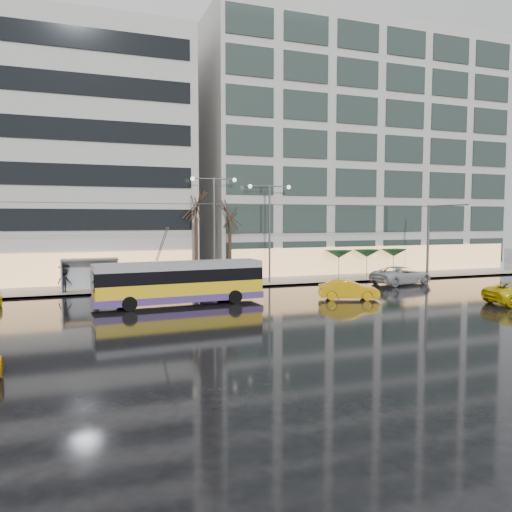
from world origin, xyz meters
name	(u,v)px	position (x,y,z in m)	size (l,w,h in m)	color
ground	(228,310)	(0.00, 0.00, 0.00)	(140.00, 140.00, 0.00)	black
sidewalk	(205,281)	(2.00, 14.00, 0.07)	(80.00, 10.00, 0.15)	gray
kerb	(220,288)	(2.00, 9.05, 0.07)	(80.00, 0.10, 0.15)	slate
building_right	(344,156)	(19.00, 19.00, 12.65)	(32.00, 14.00, 25.00)	#B5B2AD
trolleybus	(180,284)	(-2.51, 2.87, 1.40)	(11.27, 4.55, 5.17)	yellow
catenary	(211,238)	(1.00, 7.94, 4.25)	(42.24, 5.12, 7.00)	#595B60
bus_shelter	(85,268)	(-8.38, 10.69, 1.96)	(4.20, 1.60, 2.51)	#595B60
street_lamp_near	(214,216)	(2.00, 10.80, 5.99)	(3.96, 0.36, 9.03)	#595B60
street_lamp_far	(270,219)	(7.00, 10.80, 5.71)	(3.96, 0.36, 8.53)	#595B60
tree_a	(196,202)	(0.50, 11.00, 7.09)	(3.20, 3.20, 8.40)	black
tree_b	(230,211)	(3.50, 11.20, 6.40)	(3.20, 3.20, 7.70)	black
parasol_a	(339,254)	(14.00, 11.00, 2.45)	(2.50, 2.50, 2.65)	#595B60
parasol_b	(367,253)	(17.00, 11.00, 2.45)	(2.50, 2.50, 2.65)	#595B60
parasol_c	(394,253)	(20.00, 11.00, 2.45)	(2.50, 2.50, 2.65)	#595B60
taxi_b	(349,290)	(9.21, 1.00, 0.69)	(1.47, 4.22, 1.39)	#DF9F0B
sedan_silver	(401,275)	(17.79, 6.65, 0.79)	(2.62, 5.68, 1.58)	#B7B7BC
pedestrian_a	(96,272)	(-7.58, 10.33, 1.60)	(1.20, 1.22, 2.19)	black
pedestrian_b	(101,278)	(-7.18, 11.74, 0.96)	(0.86, 0.71, 1.61)	black
pedestrian_c	(64,277)	(-9.86, 10.58, 1.26)	(1.31, 1.13, 2.11)	black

